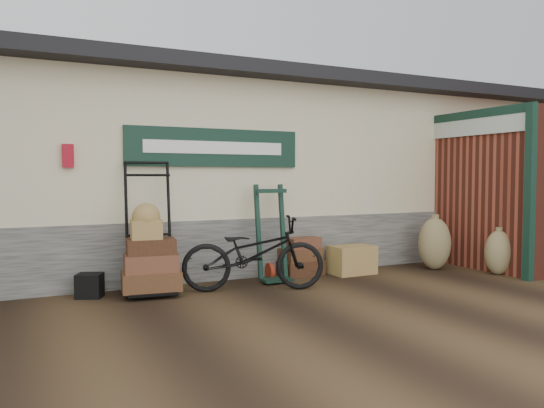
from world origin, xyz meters
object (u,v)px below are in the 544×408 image
at_px(porter_trolley, 149,226).
at_px(suitcase_stack, 300,256).
at_px(bicycle, 254,249).
at_px(green_barrow, 272,233).
at_px(wicker_hamper, 352,260).
at_px(black_trunk, 90,286).

relative_size(porter_trolley, suitcase_stack, 2.62).
bearing_deg(suitcase_stack, bicycle, -147.77).
height_order(green_barrow, bicycle, green_barrow).
xyz_separation_m(green_barrow, wicker_hamper, (1.39, -0.03, -0.48)).
relative_size(green_barrow, suitcase_stack, 2.08).
bearing_deg(suitcase_stack, porter_trolley, -174.40).
height_order(green_barrow, wicker_hamper, green_barrow).
bearing_deg(black_trunk, wicker_hamper, -1.32).
bearing_deg(suitcase_stack, wicker_hamper, -17.60).
height_order(porter_trolley, suitcase_stack, porter_trolley).
height_order(suitcase_stack, wicker_hamper, suitcase_stack).
distance_m(porter_trolley, black_trunk, 1.05).
relative_size(wicker_hamper, bicycle, 0.36).
distance_m(porter_trolley, bicycle, 1.41).
bearing_deg(green_barrow, suitcase_stack, 22.78).
relative_size(suitcase_stack, wicker_hamper, 0.99).
bearing_deg(black_trunk, bicycle, -14.59).
bearing_deg(suitcase_stack, green_barrow, -159.26).
distance_m(porter_trolley, suitcase_stack, 2.47).
xyz_separation_m(porter_trolley, wicker_hamper, (3.19, -0.02, -0.66)).
xyz_separation_m(green_barrow, suitcase_stack, (0.59, 0.23, -0.41)).
relative_size(porter_trolley, bicycle, 0.93).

